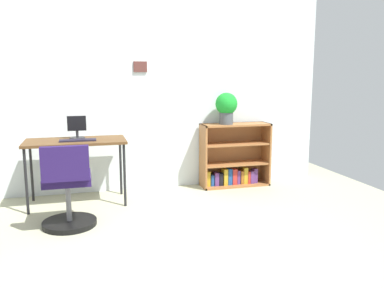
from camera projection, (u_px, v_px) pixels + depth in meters
The scene contains 8 objects.
ground_plane at pixel (159, 261), 3.15m from camera, with size 6.24×6.24×0.00m, color #A6A688.
wall_back at pixel (126, 89), 4.98m from camera, with size 5.20×0.12×2.57m.
desk at pixel (76, 145), 4.47m from camera, with size 1.10×0.55×0.74m.
monitor at pixel (77, 128), 4.55m from camera, with size 0.21×0.17×0.26m.
keyboard at pixel (78, 140), 4.39m from camera, with size 0.39×0.12×0.02m, color black.
office_chair at pixel (68, 192), 3.79m from camera, with size 0.52×0.55×0.83m.
bookshelf_low at pixel (233, 159), 5.31m from camera, with size 0.91×0.30×0.83m.
potted_plant_on_shelf at pixel (226, 106), 5.10m from camera, with size 0.28×0.28×0.41m.
Camera 1 is at (-0.53, -2.92, 1.45)m, focal length 37.29 mm.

